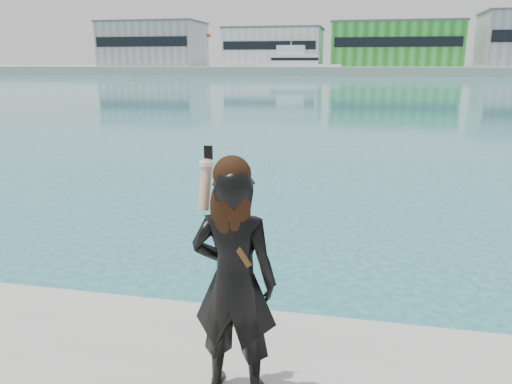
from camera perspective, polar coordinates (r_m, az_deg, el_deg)
far_quay at (r=133.16m, az=11.84°, el=13.45°), size 320.00×40.00×2.00m
warehouse_grey_left at (r=142.76m, az=-11.63°, el=16.24°), size 26.52×16.36×11.50m
warehouse_white at (r=133.22m, az=2.08°, el=16.22°), size 24.48×15.35×9.50m
warehouse_green at (r=131.36m, az=15.61°, el=15.96°), size 30.60×16.36×10.50m
flagpole_left at (r=130.22m, az=-5.67°, el=16.10°), size 1.28×0.16×8.00m
flagpole_right at (r=125.92m, az=22.40°, el=15.17°), size 1.28×0.16×8.00m
motor_yacht at (r=118.66m, az=4.77°, el=14.32°), size 19.14×6.03×8.84m
buoy_far at (r=89.71m, az=-14.10°, el=12.27°), size 0.50×0.50×0.50m
buoy_extra at (r=93.10m, az=4.61°, el=12.72°), size 0.50×0.50×0.50m
woman at (r=3.37m, az=-2.55°, el=-9.49°), size 0.59×0.39×1.69m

